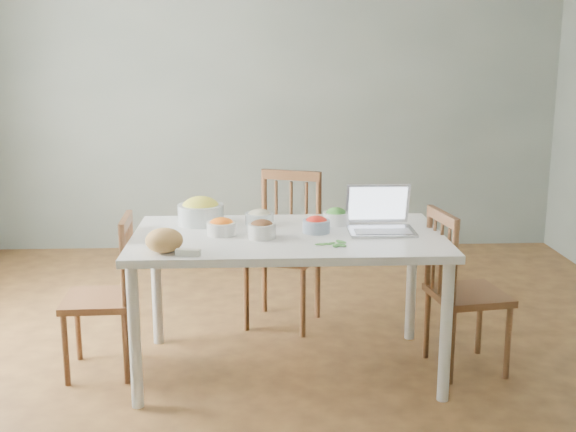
{
  "coord_description": "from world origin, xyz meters",
  "views": [
    {
      "loc": [
        -0.18,
        -3.92,
        1.76
      ],
      "look_at": [
        -0.0,
        -0.12,
        0.88
      ],
      "focal_mm": 45.4,
      "sensor_mm": 36.0,
      "label": 1
    }
  ],
  "objects_px": {
    "dining_table": "(288,303)",
    "chair_left": "(98,296)",
    "bread_boule": "(164,240)",
    "chair_far": "(283,251)",
    "bowl_squash": "(201,211)",
    "laptop": "(382,211)",
    "chair_right": "(468,291)"
  },
  "relations": [
    {
      "from": "dining_table",
      "to": "chair_left",
      "type": "height_order",
      "value": "chair_left"
    },
    {
      "from": "dining_table",
      "to": "bread_boule",
      "type": "relative_size",
      "value": 9.03
    },
    {
      "from": "chair_far",
      "to": "chair_left",
      "type": "distance_m",
      "value": 1.24
    },
    {
      "from": "chair_left",
      "to": "bread_boule",
      "type": "xyz_separation_m",
      "value": [
        0.42,
        -0.35,
        0.4
      ]
    },
    {
      "from": "dining_table",
      "to": "chair_far",
      "type": "height_order",
      "value": "chair_far"
    },
    {
      "from": "chair_far",
      "to": "dining_table",
      "type": "bearing_deg",
      "value": -69.89
    },
    {
      "from": "chair_far",
      "to": "bowl_squash",
      "type": "bearing_deg",
      "value": -118.13
    },
    {
      "from": "bowl_squash",
      "to": "bread_boule",
      "type": "bearing_deg",
      "value": -103.07
    },
    {
      "from": "dining_table",
      "to": "laptop",
      "type": "distance_m",
      "value": 0.72
    },
    {
      "from": "laptop",
      "to": "dining_table",
      "type": "bearing_deg",
      "value": -178.88
    },
    {
      "from": "chair_right",
      "to": "laptop",
      "type": "bearing_deg",
      "value": 76.83
    },
    {
      "from": "chair_far",
      "to": "bread_boule",
      "type": "relative_size",
      "value": 5.33
    },
    {
      "from": "bread_boule",
      "to": "chair_left",
      "type": "bearing_deg",
      "value": 139.71
    },
    {
      "from": "chair_left",
      "to": "laptop",
      "type": "height_order",
      "value": "laptop"
    },
    {
      "from": "bowl_squash",
      "to": "chair_right",
      "type": "bearing_deg",
      "value": -11.01
    },
    {
      "from": "dining_table",
      "to": "chair_left",
      "type": "distance_m",
      "value": 1.04
    },
    {
      "from": "dining_table",
      "to": "chair_right",
      "type": "xyz_separation_m",
      "value": [
        1.0,
        -0.03,
        0.06
      ]
    },
    {
      "from": "chair_right",
      "to": "laptop",
      "type": "xyz_separation_m",
      "value": [
        -0.49,
        0.04,
        0.45
      ]
    },
    {
      "from": "chair_far",
      "to": "chair_left",
      "type": "height_order",
      "value": "chair_far"
    },
    {
      "from": "chair_right",
      "to": "bowl_squash",
      "type": "bearing_deg",
      "value": 70.08
    },
    {
      "from": "chair_left",
      "to": "chair_right",
      "type": "relative_size",
      "value": 0.97
    },
    {
      "from": "chair_far",
      "to": "laptop",
      "type": "distance_m",
      "value": 0.95
    },
    {
      "from": "chair_left",
      "to": "bread_boule",
      "type": "distance_m",
      "value": 0.68
    },
    {
      "from": "chair_right",
      "to": "chair_left",
      "type": "bearing_deg",
      "value": 79.66
    },
    {
      "from": "bread_boule",
      "to": "chair_far",
      "type": "bearing_deg",
      "value": 58.83
    },
    {
      "from": "dining_table",
      "to": "chair_right",
      "type": "bearing_deg",
      "value": -1.67
    },
    {
      "from": "chair_far",
      "to": "chair_right",
      "type": "distance_m",
      "value": 1.24
    },
    {
      "from": "chair_right",
      "to": "chair_far",
      "type": "bearing_deg",
      "value": 45.21
    },
    {
      "from": "dining_table",
      "to": "bowl_squash",
      "type": "height_order",
      "value": "bowl_squash"
    },
    {
      "from": "chair_left",
      "to": "bread_boule",
      "type": "relative_size",
      "value": 4.76
    },
    {
      "from": "bowl_squash",
      "to": "laptop",
      "type": "bearing_deg",
      "value": -14.21
    },
    {
      "from": "dining_table",
      "to": "chair_left",
      "type": "xyz_separation_m",
      "value": [
        -1.04,
        0.02,
        0.05
      ]
    }
  ]
}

